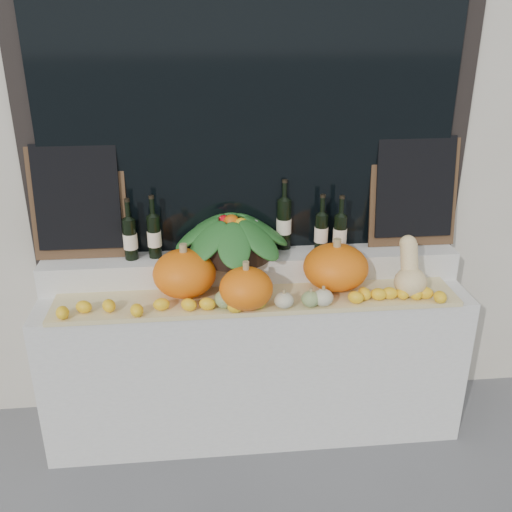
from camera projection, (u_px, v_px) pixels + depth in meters
storefront_facade at (242, 18)px, 3.21m from camera, size 7.00×0.94×4.50m
display_sill at (255, 360)px, 3.27m from camera, size 2.30×0.55×0.88m
rear_tier at (252, 266)px, 3.20m from camera, size 2.30×0.25×0.16m
straw_bedding at (257, 300)px, 2.97m from camera, size 2.10×0.32×0.02m
pumpkin_left at (185, 273)px, 2.95m from camera, size 0.34×0.34×0.25m
pumpkin_right at (336, 267)px, 3.03m from camera, size 0.45×0.45×0.24m
pumpkin_center at (246, 288)px, 2.83m from camera, size 0.33×0.33×0.21m
butternut_squash at (410, 273)px, 2.97m from camera, size 0.17×0.22×0.30m
decorative_gourds at (276, 298)px, 2.86m from camera, size 0.60×0.13×0.14m
lemon_heap at (259, 302)px, 2.86m from camera, size 2.20×0.16×0.06m
produce_bowl at (232, 235)px, 3.10m from camera, size 0.66×0.66×0.25m
wine_bottle_far_left at (130, 238)px, 3.05m from camera, size 0.08×0.08×0.34m
wine_bottle_near_left at (154, 236)px, 3.08m from camera, size 0.08×0.08×0.35m
wine_bottle_tall at (284, 223)px, 3.19m from camera, size 0.08×0.08×0.40m
wine_bottle_near_right at (321, 232)px, 3.17m from camera, size 0.08×0.08×0.33m
wine_bottle_far_right at (340, 233)px, 3.15m from camera, size 0.08×0.08×0.33m
chalkboard_left at (78, 200)px, 3.01m from camera, size 0.50×0.12×0.62m
chalkboard_right at (414, 190)px, 3.18m from camera, size 0.50×0.12×0.62m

